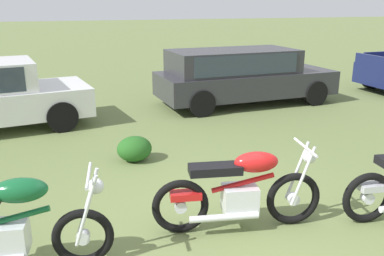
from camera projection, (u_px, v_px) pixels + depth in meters
The scene contains 5 objects.
ground_plane at pixel (233, 235), 4.84m from camera, with size 120.00×120.00×0.00m, color olive.
motorcycle_green at pixel (6, 228), 4.04m from camera, with size 2.10×0.67×1.02m.
motorcycle_red at pixel (240, 191), 4.86m from camera, with size 2.01×0.70×1.02m.
car_charcoal at pixel (239, 73), 10.83m from camera, with size 4.65×2.00×1.43m.
shrub_low at pixel (134, 149), 7.05m from camera, with size 0.59×0.51×0.43m.
Camera 1 is at (-1.85, -3.88, 2.59)m, focal length 39.09 mm.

